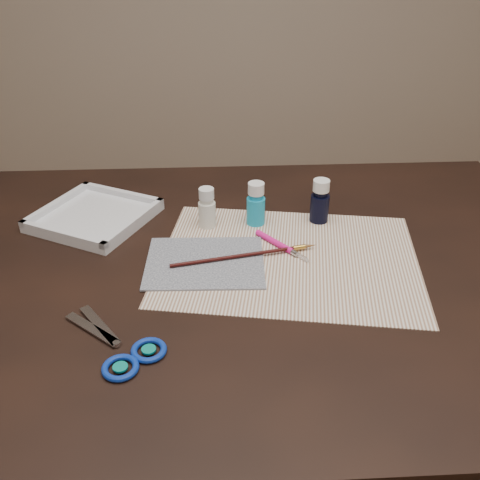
{
  "coord_description": "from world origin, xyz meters",
  "views": [
    {
      "loc": [
        -0.04,
        -0.82,
        1.3
      ],
      "look_at": [
        0.0,
        0.0,
        0.8
      ],
      "focal_mm": 40.0,
      "sensor_mm": 36.0,
      "label": 1
    }
  ],
  "objects": [
    {
      "name": "table",
      "position": [
        0.0,
        0.0,
        0.38
      ],
      "size": [
        1.3,
        0.9,
        0.75
      ],
      "primitive_type": "cube",
      "color": "black",
      "rests_on": "ground"
    },
    {
      "name": "paper",
      "position": [
        0.09,
        0.01,
        0.75
      ],
      "size": [
        0.53,
        0.44,
        0.0
      ],
      "primitive_type": "cube",
      "rotation": [
        0.0,
        0.0,
        -0.17
      ],
      "color": "white",
      "rests_on": "table"
    },
    {
      "name": "canvas",
      "position": [
        -0.06,
        0.0,
        0.75
      ],
      "size": [
        0.22,
        0.18,
        0.0
      ],
      "primitive_type": "cube",
      "rotation": [
        0.0,
        0.0,
        -0.03
      ],
      "color": "black",
      "rests_on": "paper"
    },
    {
      "name": "paint_bottle_white",
      "position": [
        -0.06,
        0.14,
        0.79
      ],
      "size": [
        0.05,
        0.05,
        0.09
      ],
      "primitive_type": "cylinder",
      "rotation": [
        0.0,
        0.0,
        -0.43
      ],
      "color": "silver",
      "rests_on": "table"
    },
    {
      "name": "paint_bottle_cyan",
      "position": [
        0.04,
        0.15,
        0.8
      ],
      "size": [
        0.05,
        0.05,
        0.09
      ],
      "primitive_type": "cylinder",
      "rotation": [
        0.0,
        0.0,
        -0.34
      ],
      "color": "#18A3D1",
      "rests_on": "table"
    },
    {
      "name": "paint_bottle_navy",
      "position": [
        0.17,
        0.15,
        0.8
      ],
      "size": [
        0.04,
        0.04,
        0.09
      ],
      "primitive_type": "cylinder",
      "rotation": [
        0.0,
        0.0,
        -0.09
      ],
      "color": "black",
      "rests_on": "table"
    },
    {
      "name": "paintbrush",
      "position": [
        0.01,
        0.01,
        0.76
      ],
      "size": [
        0.28,
        0.07,
        0.01
      ],
      "primitive_type": null,
      "rotation": [
        0.0,
        0.0,
        0.21
      ],
      "color": "black",
      "rests_on": "canvas"
    },
    {
      "name": "craft_knife",
      "position": [
        0.08,
        0.04,
        0.76
      ],
      "size": [
        0.1,
        0.12,
        0.01
      ],
      "primitive_type": null,
      "rotation": [
        0.0,
        0.0,
        -0.91
      ],
      "color": "#F01B8F",
      "rests_on": "paper"
    },
    {
      "name": "scissors",
      "position": [
        -0.21,
        -0.21,
        0.76
      ],
      "size": [
        0.22,
        0.21,
        0.01
      ],
      "primitive_type": null,
      "rotation": [
        0.0,
        0.0,
        2.44
      ],
      "color": "silver",
      "rests_on": "table"
    },
    {
      "name": "palette_tray",
      "position": [
        -0.3,
        0.18,
        0.76
      ],
      "size": [
        0.28,
        0.28,
        0.03
      ],
      "primitive_type": "cube",
      "rotation": [
        0.0,
        0.0,
        -0.48
      ],
      "color": "silver",
      "rests_on": "table"
    }
  ]
}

